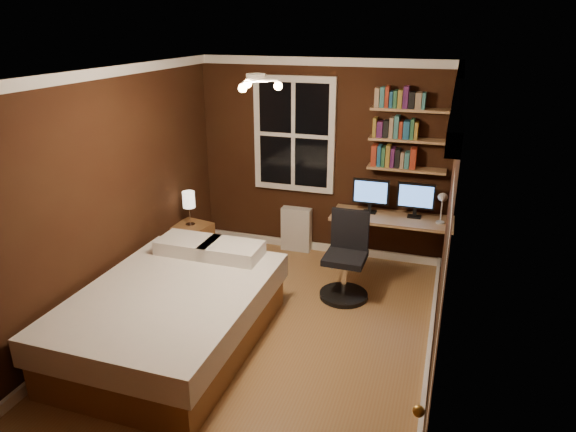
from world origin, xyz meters
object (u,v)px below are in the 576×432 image
(bed, at_px, (174,314))
(monitor_left, at_px, (371,196))
(nightstand, at_px, (192,245))
(bedside_lamp, at_px, (189,209))
(monitor_right, at_px, (416,201))
(desk, at_px, (391,222))
(desk_lamp, at_px, (442,208))
(office_chair, at_px, (346,266))
(radiator, at_px, (296,229))

(bed, bearing_deg, monitor_left, 58.47)
(nightstand, bearing_deg, bedside_lamp, 0.00)
(bed, bearing_deg, monitor_right, 49.82)
(bed, distance_m, desk, 2.84)
(bedside_lamp, distance_m, desk_lamp, 2.99)
(desk, xyz_separation_m, office_chair, (-0.38, -0.84, -0.26))
(bedside_lamp, bearing_deg, radiator, 36.43)
(bed, distance_m, radiator, 2.47)
(bed, height_order, bedside_lamp, bedside_lamp)
(bed, relative_size, office_chair, 2.23)
(bedside_lamp, relative_size, radiator, 0.73)
(bedside_lamp, height_order, radiator, bedside_lamp)
(nightstand, distance_m, desk, 2.49)
(bedside_lamp, distance_m, monitor_left, 2.22)
(nightstand, relative_size, monitor_right, 1.20)
(monitor_right, bearing_deg, monitor_left, 180.00)
(desk, bearing_deg, radiator, 171.78)
(bedside_lamp, distance_m, radiator, 1.46)
(radiator, height_order, monitor_left, monitor_left)
(nightstand, xyz_separation_m, office_chair, (2.00, -0.19, 0.10))
(bedside_lamp, xyz_separation_m, monitor_right, (2.64, 0.72, 0.15))
(bedside_lamp, relative_size, monitor_left, 0.98)
(nightstand, bearing_deg, desk, 26.51)
(bedside_lamp, relative_size, desk_lamp, 0.99)
(radiator, relative_size, desk_lamp, 1.35)
(bed, bearing_deg, desk, 52.85)
(monitor_right, relative_size, desk_lamp, 1.01)
(bed, height_order, office_chair, office_chair)
(monitor_right, distance_m, desk_lamp, 0.36)
(monitor_left, bearing_deg, desk_lamp, -12.61)
(monitor_right, xyz_separation_m, desk_lamp, (0.31, -0.19, 0.01))
(bedside_lamp, xyz_separation_m, office_chair, (2.00, -0.19, -0.38))
(monitor_left, xyz_separation_m, office_chair, (-0.09, -0.91, -0.53))
(desk_lamp, bearing_deg, monitor_left, 167.39)
(bed, relative_size, desk_lamp, 4.94)
(radiator, relative_size, desk, 0.41)
(desk, bearing_deg, nightstand, -164.82)
(nightstand, bearing_deg, monitor_right, 26.56)
(monitor_left, height_order, office_chair, monitor_left)
(nightstand, xyz_separation_m, radiator, (1.12, 0.83, 0.03))
(radiator, distance_m, desk, 1.31)
(radiator, xyz_separation_m, desk_lamp, (1.82, -0.30, 0.61))
(nightstand, distance_m, desk_lamp, 3.06)
(bedside_lamp, height_order, office_chair, office_chair)
(desk_lamp, height_order, office_chair, desk_lamp)
(radiator, bearing_deg, desk, -8.22)
(office_chair, bearing_deg, desk_lamp, 38.53)
(bed, relative_size, nightstand, 4.09)
(desk, bearing_deg, monitor_left, 165.56)
(monitor_left, height_order, monitor_right, same)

